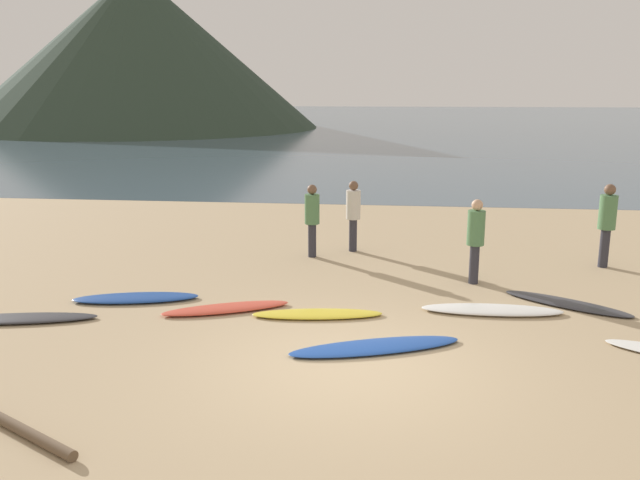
{
  "coord_description": "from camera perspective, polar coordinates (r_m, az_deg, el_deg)",
  "views": [
    {
      "loc": [
        0.53,
        -8.32,
        3.67
      ],
      "look_at": [
        -0.93,
        4.79,
        0.6
      ],
      "focal_mm": 37.37,
      "sensor_mm": 36.0,
      "label": 1
    }
  ],
  "objects": [
    {
      "name": "surfboard_2",
      "position": [
        12.11,
        -15.49,
        -4.79
      ],
      "size": [
        2.24,
        1.03,
        0.09
      ],
      "primitive_type": "ellipsoid",
      "rotation": [
        0.0,
        0.0,
        0.21
      ],
      "color": "#1E479E",
      "rests_on": "ground"
    },
    {
      "name": "surfboard_3",
      "position": [
        11.26,
        -8.06,
        -5.8
      ],
      "size": [
        2.15,
        1.28,
        0.09
      ],
      "primitive_type": "ellipsoid",
      "rotation": [
        0.0,
        0.0,
        0.4
      ],
      "color": "#D84C38",
      "rests_on": "ground"
    },
    {
      "name": "person_2",
      "position": [
        14.41,
        -0.68,
        2.18
      ],
      "size": [
        0.32,
        0.32,
        1.6
      ],
      "rotation": [
        0.0,
        0.0,
        3.4
      ],
      "color": "#2D2D38",
      "rests_on": "ground"
    },
    {
      "name": "surfboard_7",
      "position": [
        12.19,
        20.38,
        -5.1
      ],
      "size": [
        2.13,
        1.65,
        0.06
      ],
      "primitive_type": "ellipsoid",
      "rotation": [
        0.0,
        0.0,
        -0.58
      ],
      "color": "#333338",
      "rests_on": "ground"
    },
    {
      "name": "surfboard_1",
      "position": [
        11.74,
        -24.58,
        -6.13
      ],
      "size": [
        2.59,
        0.99,
        0.08
      ],
      "primitive_type": "ellipsoid",
      "rotation": [
        0.0,
        0.0,
        0.2
      ],
      "color": "#333338",
      "rests_on": "ground"
    },
    {
      "name": "surfboard_4",
      "position": [
        10.9,
        -0.23,
        -6.35
      ],
      "size": [
        2.18,
        0.79,
        0.08
      ],
      "primitive_type": "ellipsoid",
      "rotation": [
        0.0,
        0.0,
        0.14
      ],
      "color": "yellow",
      "rests_on": "ground"
    },
    {
      "name": "surfboard_6",
      "position": [
        11.43,
        14.51,
        -5.8
      ],
      "size": [
        2.32,
        0.62,
        0.09
      ],
      "primitive_type": "ellipsoid",
      "rotation": [
        0.0,
        0.0,
        0.01
      ],
      "color": "white",
      "rests_on": "ground"
    },
    {
      "name": "driftwood_log",
      "position": [
        8.23,
        -24.79,
        -14.2
      ],
      "size": [
        1.96,
        1.17,
        0.12
      ],
      "primitive_type": "cylinder",
      "rotation": [
        0.0,
        1.57,
        -0.51
      ],
      "color": "brown",
      "rests_on": "ground"
    },
    {
      "name": "surfboard_5",
      "position": [
        9.63,
        4.77,
        -9.08
      ],
      "size": [
        2.58,
        1.41,
        0.08
      ],
      "primitive_type": "ellipsoid",
      "rotation": [
        0.0,
        0.0,
        0.35
      ],
      "color": "#1E479E",
      "rests_on": "ground"
    },
    {
      "name": "person_0",
      "position": [
        14.93,
        2.87,
        2.57
      ],
      "size": [
        0.32,
        0.32,
        1.6
      ],
      "rotation": [
        0.0,
        0.0,
        1.86
      ],
      "color": "#2D2D38",
      "rests_on": "ground"
    },
    {
      "name": "person_3",
      "position": [
        14.78,
        23.38,
        1.69
      ],
      "size": [
        0.35,
        0.35,
        1.73
      ],
      "rotation": [
        0.0,
        0.0,
        3.45
      ],
      "color": "#2D2D38",
      "rests_on": "ground"
    },
    {
      "name": "ground_plane",
      "position": [
        18.71,
        4.61,
        1.44
      ],
      "size": [
        120.0,
        120.0,
        0.2
      ],
      "primitive_type": "cube",
      "color": "tan",
      "rests_on": "ground"
    },
    {
      "name": "ocean_water",
      "position": [
        70.75,
        6.02,
        10.06
      ],
      "size": [
        140.0,
        100.0,
        0.01
      ],
      "primitive_type": "cube",
      "color": "#475B6B",
      "rests_on": "ground"
    },
    {
      "name": "person_1",
      "position": [
        12.77,
        13.19,
        0.47
      ],
      "size": [
        0.33,
        0.33,
        1.62
      ],
      "rotation": [
        0.0,
        0.0,
        5.02
      ],
      "color": "#2D2D38",
      "rests_on": "ground"
    },
    {
      "name": "headland_hill",
      "position": [
        62.09,
        -15.25,
        15.42
      ],
      "size": [
        30.97,
        30.97,
        13.31
      ],
      "primitive_type": "cone",
      "color": "#28382B",
      "rests_on": "ground"
    }
  ]
}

